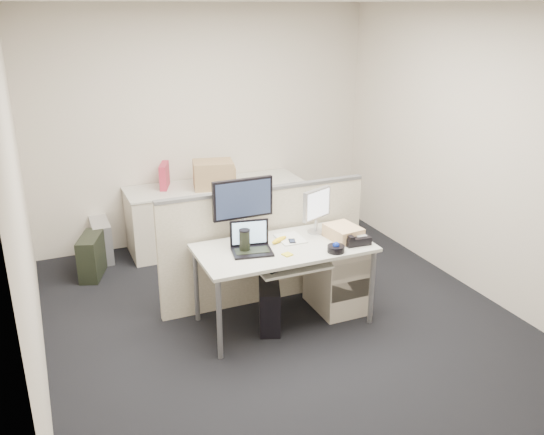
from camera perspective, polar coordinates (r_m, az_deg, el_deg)
name	(u,v)px	position (r m, az deg, el deg)	size (l,w,h in m)	color
floor	(283,321)	(5.26, 1.13, -10.24)	(4.00, 4.50, 0.01)	black
ceiling	(286,0)	(4.53, 1.38, 20.71)	(4.00, 4.50, 0.01)	white
wall_back	(204,126)	(6.77, -6.72, 8.98)	(4.00, 0.02, 2.70)	beige
wall_front	(477,298)	(2.96, 19.65, -7.50)	(4.00, 0.02, 2.70)	beige
wall_left	(21,209)	(4.33, -23.65, 0.81)	(0.02, 4.50, 2.70)	beige
wall_right	(477,153)	(5.81, 19.64, 6.02)	(0.02, 4.50, 2.70)	beige
desk	(284,253)	(4.95, 1.18, -3.56)	(1.50, 0.75, 0.73)	silver
keyboard_tray	(293,266)	(4.82, 2.06, -4.84)	(0.62, 0.32, 0.02)	silver
drawer_pedestal	(336,275)	(5.36, 6.33, -5.71)	(0.40, 0.55, 0.65)	beige
cubicle_partition	(264,247)	(5.37, -0.78, -2.90)	(2.00, 0.06, 1.10)	beige
back_counter	(216,215)	(6.74, -5.59, 0.22)	(2.00, 0.60, 0.72)	beige
monitor_main	(243,209)	(5.01, -2.90, 0.89)	(0.54, 0.21, 0.54)	black
monitor_small	(316,211)	(5.17, 4.43, 0.62)	(0.33, 0.17, 0.40)	#B7B7BC
laptop	(252,239)	(4.75, -2.00, -2.14)	(0.33, 0.25, 0.25)	black
trackball	(336,249)	(4.83, 6.35, -3.10)	(0.15, 0.15, 0.06)	black
desk_phone	(356,239)	(5.03, 8.29, -2.15)	(0.22, 0.18, 0.07)	black
paper_stack	(290,239)	(5.07, 1.82, -2.11)	(0.22, 0.28, 0.01)	silver
sticky_pad	(287,254)	(4.75, 1.53, -3.68)	(0.07, 0.07, 0.01)	yellow
travel_mug	(245,242)	(4.78, -2.73, -2.39)	(0.09, 0.09, 0.19)	black
banana	(279,240)	(5.00, 0.72, -2.22)	(0.19, 0.05, 0.04)	yellow
cellphone	(292,242)	(5.00, 2.00, -2.40)	(0.06, 0.11, 0.01)	black
manila_folders	(343,232)	(5.10, 7.07, -1.48)	(0.24, 0.31, 0.12)	tan
keyboard	(285,263)	(4.83, 1.32, -4.51)	(0.43, 0.15, 0.02)	black
pc_tower_desk	(269,306)	(5.08, -0.27, -8.73)	(0.17, 0.43, 0.40)	black
pc_tower_spare_dark	(92,256)	(6.27, -17.42, -3.65)	(0.19, 0.47, 0.44)	black
pc_tower_spare_silver	(101,240)	(6.65, -16.55, -2.16)	(0.19, 0.47, 0.44)	#B7B7BC
cardboard_box_left	(213,175)	(6.46, -5.84, 4.17)	(0.43, 0.32, 0.32)	#A27652
cardboard_box_right	(219,177)	(6.49, -5.27, 3.97)	(0.36, 0.28, 0.26)	#A27652
red_binder	(164,177)	(6.55, -10.61, 4.01)	(0.07, 0.32, 0.30)	#AB273E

